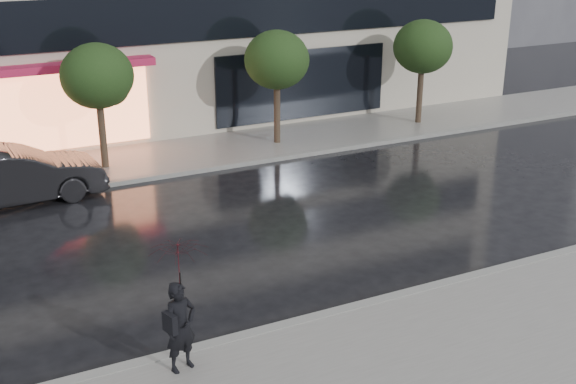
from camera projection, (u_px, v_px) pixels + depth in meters
ground at (352, 285)px, 15.61m from camera, size 120.00×120.00×0.00m
sidewalk_near at (446, 359)px, 12.87m from camera, size 60.00×4.50×0.12m
sidewalk_far at (193, 153)px, 24.18m from camera, size 60.00×3.50×0.12m
curb_near at (377, 302)px, 14.75m from camera, size 60.00×0.25×0.14m
curb_far at (212, 168)px, 22.71m from camera, size 60.00×0.25×0.14m
tree_mid_west at (99, 78)px, 21.75m from camera, size 2.20×2.20×3.99m
tree_mid_east at (278, 62)px, 24.25m from camera, size 2.20×2.20×3.99m
tree_far_east at (424, 48)px, 26.75m from camera, size 2.20×2.20×3.99m
parked_car at (14, 176)px, 19.85m from camera, size 4.90×1.94×1.59m
pedestrian_with_umbrella at (180, 286)px, 11.97m from camera, size 1.24×1.25×2.39m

